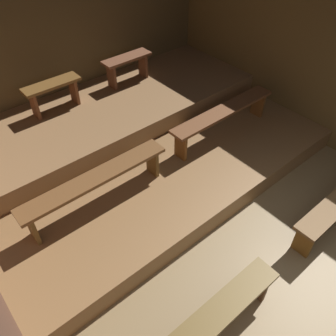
{
  "coord_description": "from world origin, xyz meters",
  "views": [
    {
      "loc": [
        -2.49,
        -0.12,
        3.81
      ],
      "look_at": [
        -0.18,
        2.61,
        0.52
      ],
      "focal_mm": 36.92,
      "sensor_mm": 36.0,
      "label": 1
    }
  ],
  "objects_px": {
    "bench_floor_left": "(207,325)",
    "bench_middle_left": "(53,90)",
    "bench_middle_right": "(127,64)",
    "bench_lower_left": "(96,182)",
    "bench_lower_right": "(223,114)"
  },
  "relations": [
    {
      "from": "bench_floor_left",
      "to": "bench_middle_left",
      "type": "xyz_separation_m",
      "value": [
        0.54,
        4.09,
        0.59
      ]
    },
    {
      "from": "bench_middle_left",
      "to": "bench_middle_right",
      "type": "xyz_separation_m",
      "value": [
        1.45,
        0.0,
        0.0
      ]
    },
    {
      "from": "bench_floor_left",
      "to": "bench_middle_right",
      "type": "height_order",
      "value": "bench_middle_right"
    },
    {
      "from": "bench_lower_left",
      "to": "bench_lower_right",
      "type": "distance_m",
      "value": 2.36
    },
    {
      "from": "bench_middle_right",
      "to": "bench_lower_right",
      "type": "bearing_deg",
      "value": -77.09
    },
    {
      "from": "bench_lower_right",
      "to": "bench_middle_left",
      "type": "height_order",
      "value": "bench_middle_left"
    },
    {
      "from": "bench_lower_left",
      "to": "bench_middle_left",
      "type": "xyz_separation_m",
      "value": [
        0.45,
        1.97,
        0.27
      ]
    },
    {
      "from": "bench_floor_left",
      "to": "bench_middle_left",
      "type": "relative_size",
      "value": 2.04
    },
    {
      "from": "bench_lower_right",
      "to": "bench_middle_right",
      "type": "xyz_separation_m",
      "value": [
        -0.45,
        1.97,
        0.27
      ]
    },
    {
      "from": "bench_lower_left",
      "to": "bench_middle_right",
      "type": "xyz_separation_m",
      "value": [
        1.91,
        1.97,
        0.27
      ]
    },
    {
      "from": "bench_floor_left",
      "to": "bench_lower_left",
      "type": "height_order",
      "value": "bench_lower_left"
    },
    {
      "from": "bench_floor_left",
      "to": "bench_middle_right",
      "type": "relative_size",
      "value": 2.04
    },
    {
      "from": "bench_lower_right",
      "to": "bench_lower_left",
      "type": "bearing_deg",
      "value": 180.0
    },
    {
      "from": "bench_lower_right",
      "to": "bench_middle_left",
      "type": "xyz_separation_m",
      "value": [
        -1.91,
        1.97,
        0.27
      ]
    },
    {
      "from": "bench_lower_left",
      "to": "bench_middle_left",
      "type": "height_order",
      "value": "bench_middle_left"
    }
  ]
}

